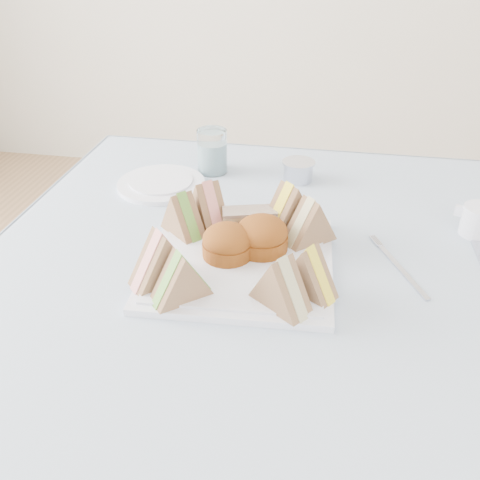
% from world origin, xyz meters
% --- Properties ---
extents(table, '(0.90, 0.90, 0.74)m').
position_xyz_m(table, '(0.00, 0.00, 0.37)').
color(table, brown).
rests_on(table, floor).
extents(tablecloth, '(1.02, 1.02, 0.01)m').
position_xyz_m(tablecloth, '(0.00, 0.00, 0.74)').
color(tablecloth, '#A9BACF').
rests_on(tablecloth, table).
extents(serving_plate, '(0.32, 0.32, 0.01)m').
position_xyz_m(serving_plate, '(-0.06, -0.03, 0.75)').
color(serving_plate, white).
rests_on(serving_plate, tablecloth).
extents(sandwich_fl_a, '(0.11, 0.10, 0.09)m').
position_xyz_m(sandwich_fl_a, '(-0.17, -0.10, 0.80)').
color(sandwich_fl_a, '#826146').
rests_on(sandwich_fl_a, serving_plate).
extents(sandwich_fl_b, '(0.10, 0.09, 0.08)m').
position_xyz_m(sandwich_fl_b, '(-0.13, -0.14, 0.80)').
color(sandwich_fl_b, '#826146').
rests_on(sandwich_fl_b, serving_plate).
extents(sandwich_fr_a, '(0.10, 0.08, 0.08)m').
position_xyz_m(sandwich_fr_a, '(0.06, -0.09, 0.80)').
color(sandwich_fr_a, '#826146').
rests_on(sandwich_fr_a, serving_plate).
extents(sandwich_fr_b, '(0.10, 0.09, 0.08)m').
position_xyz_m(sandwich_fr_b, '(0.02, -0.13, 0.80)').
color(sandwich_fr_b, '#826146').
rests_on(sandwich_fr_b, serving_plate).
extents(sandwich_bl_a, '(0.10, 0.09, 0.08)m').
position_xyz_m(sandwich_bl_a, '(-0.17, 0.04, 0.80)').
color(sandwich_bl_a, '#826146').
rests_on(sandwich_bl_a, serving_plate).
extents(sandwich_bl_b, '(0.10, 0.10, 0.09)m').
position_xyz_m(sandwich_bl_b, '(-0.14, 0.08, 0.80)').
color(sandwich_bl_b, '#826146').
rests_on(sandwich_bl_b, serving_plate).
extents(sandwich_br_a, '(0.10, 0.10, 0.08)m').
position_xyz_m(sandwich_br_a, '(0.05, 0.05, 0.80)').
color(sandwich_br_a, '#826146').
rests_on(sandwich_br_a, serving_plate).
extents(sandwich_br_b, '(0.11, 0.11, 0.09)m').
position_xyz_m(sandwich_br_b, '(0.01, 0.09, 0.80)').
color(sandwich_br_b, '#826146').
rests_on(sandwich_br_b, serving_plate).
extents(scone_left, '(0.09, 0.09, 0.06)m').
position_xyz_m(scone_left, '(-0.08, -0.02, 0.79)').
color(scone_left, brown).
rests_on(scone_left, serving_plate).
extents(scone_right, '(0.12, 0.12, 0.06)m').
position_xyz_m(scone_right, '(-0.03, 0.01, 0.79)').
color(scone_right, brown).
rests_on(scone_right, serving_plate).
extents(pastry_slice, '(0.10, 0.06, 0.04)m').
position_xyz_m(pastry_slice, '(-0.06, 0.07, 0.78)').
color(pastry_slice, tan).
rests_on(pastry_slice, serving_plate).
extents(side_plate, '(0.24, 0.24, 0.01)m').
position_xyz_m(side_plate, '(-0.28, 0.24, 0.75)').
color(side_plate, white).
rests_on(side_plate, tablecloth).
extents(water_glass, '(0.09, 0.09, 0.10)m').
position_xyz_m(water_glass, '(-0.19, 0.34, 0.79)').
color(water_glass, white).
rests_on(water_glass, tablecloth).
extents(tea_strainer, '(0.09, 0.09, 0.04)m').
position_xyz_m(tea_strainer, '(0.01, 0.32, 0.77)').
color(tea_strainer, '#B8B9C9').
rests_on(tea_strainer, tablecloth).
extents(fork, '(0.07, 0.15, 0.00)m').
position_xyz_m(fork, '(0.21, 0.00, 0.75)').
color(fork, '#B8B9C9').
rests_on(fork, tablecloth).
extents(creamer_jug, '(0.08, 0.08, 0.06)m').
position_xyz_m(creamer_jug, '(0.35, 0.15, 0.77)').
color(creamer_jug, white).
rests_on(creamer_jug, tablecloth).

